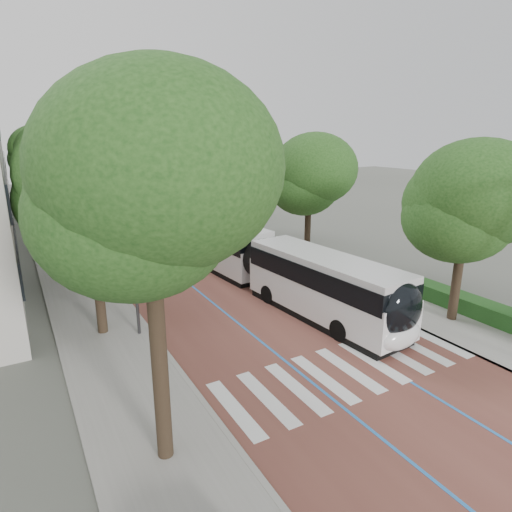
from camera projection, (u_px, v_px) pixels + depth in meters
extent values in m
plane|color=#51544C|center=(363.00, 384.00, 15.74)|extent=(160.00, 160.00, 0.00)
cube|color=brown|center=(118.00, 214.00, 49.11)|extent=(11.00, 140.00, 0.02)
cube|color=gray|center=(46.00, 220.00, 45.52)|extent=(4.00, 140.00, 0.12)
cube|color=gray|center=(180.00, 208.00, 52.68)|extent=(4.00, 140.00, 0.12)
cube|color=gray|center=(65.00, 218.00, 46.43)|extent=(0.20, 140.00, 0.14)
cube|color=gray|center=(165.00, 209.00, 51.77)|extent=(0.20, 140.00, 0.14)
cube|color=silver|center=(235.00, 409.00, 14.28)|extent=(0.55, 3.60, 0.01)
cube|color=silver|center=(267.00, 398.00, 14.88)|extent=(0.55, 3.60, 0.01)
cube|color=silver|center=(296.00, 388.00, 15.47)|extent=(0.55, 3.60, 0.01)
cube|color=silver|center=(323.00, 378.00, 16.07)|extent=(0.55, 3.60, 0.01)
cube|color=silver|center=(349.00, 369.00, 16.67)|extent=(0.55, 3.60, 0.01)
cube|color=silver|center=(372.00, 361.00, 17.26)|extent=(0.55, 3.60, 0.01)
cube|color=silver|center=(394.00, 354.00, 17.86)|extent=(0.55, 3.60, 0.01)
cube|color=silver|center=(415.00, 346.00, 18.46)|extent=(0.55, 3.60, 0.01)
cube|color=silver|center=(434.00, 340.00, 19.05)|extent=(0.55, 3.60, 0.01)
cube|color=blue|center=(103.00, 215.00, 48.35)|extent=(0.12, 126.00, 0.01)
cube|color=blue|center=(132.00, 212.00, 49.87)|extent=(0.12, 126.00, 0.01)
cube|color=black|center=(12.00, 212.00, 33.29)|extent=(0.12, 38.00, 1.60)
cube|color=black|center=(6.00, 170.00, 32.41)|extent=(0.12, 38.00, 1.60)
cube|color=#1B4618|center=(509.00, 320.00, 19.94)|extent=(1.20, 14.00, 0.80)
cylinder|color=#333235|center=(243.00, 192.00, 36.21)|extent=(0.14, 0.14, 8.00)
cube|color=#333235|center=(234.00, 145.00, 34.75)|extent=(1.70, 0.12, 0.12)
cube|color=#333235|center=(227.00, 146.00, 34.44)|extent=(0.50, 0.20, 0.10)
cylinder|color=#333235|center=(132.00, 249.00, 18.37)|extent=(0.14, 0.14, 8.00)
cylinder|color=black|center=(160.00, 375.00, 11.43)|extent=(0.44, 0.44, 5.33)
ellipsoid|color=#1A4115|center=(148.00, 193.00, 10.09)|extent=(5.79, 5.79, 4.92)
cylinder|color=black|center=(98.00, 285.00, 19.02)|extent=(0.44, 0.44, 4.75)
ellipsoid|color=#1A4115|center=(88.00, 188.00, 17.83)|extent=(6.14, 6.14, 5.22)
cylinder|color=black|center=(71.00, 244.00, 26.55)|extent=(0.44, 0.44, 4.60)
ellipsoid|color=#1A4115|center=(63.00, 175.00, 25.39)|extent=(5.32, 5.32, 4.52)
cylinder|color=black|center=(54.00, 215.00, 34.84)|extent=(0.44, 0.44, 4.96)
ellipsoid|color=#1A4115|center=(47.00, 159.00, 33.60)|extent=(5.12, 5.12, 4.35)
cylinder|color=black|center=(43.00, 198.00, 44.87)|extent=(0.44, 0.44, 4.81)
ellipsoid|color=#1A4115|center=(37.00, 155.00, 43.67)|extent=(5.77, 5.77, 4.90)
cylinder|color=black|center=(34.00, 185.00, 57.44)|extent=(0.44, 0.44, 4.41)
ellipsoid|color=#1A4115|center=(30.00, 155.00, 56.34)|extent=(5.32, 5.32, 4.52)
cylinder|color=black|center=(456.00, 282.00, 20.53)|extent=(0.44, 0.44, 4.02)
ellipsoid|color=#1A4115|center=(467.00, 206.00, 19.52)|extent=(5.84, 5.84, 4.97)
cylinder|color=black|center=(307.00, 232.00, 30.52)|extent=(0.44, 0.44, 4.22)
ellipsoid|color=#1A4115|center=(309.00, 178.00, 29.46)|extent=(5.83, 5.83, 4.96)
cylinder|color=black|center=(223.00, 205.00, 42.20)|extent=(0.44, 0.44, 4.23)
ellipsoid|color=#1A4115|center=(222.00, 165.00, 41.13)|extent=(5.21, 5.21, 4.43)
cylinder|color=black|center=(170.00, 187.00, 55.52)|extent=(0.44, 0.44, 4.45)
ellipsoid|color=#1A4115|center=(168.00, 155.00, 54.40)|extent=(5.03, 5.03, 4.27)
cylinder|color=black|center=(263.00, 259.00, 25.04)|extent=(2.37, 1.09, 2.30)
cube|color=silver|center=(324.00, 294.00, 21.12)|extent=(3.27, 9.54, 1.82)
cube|color=black|center=(325.00, 272.00, 20.80)|extent=(3.30, 9.35, 0.97)
cube|color=silver|center=(325.00, 259.00, 20.63)|extent=(3.21, 9.35, 0.31)
cube|color=black|center=(323.00, 314.00, 21.42)|extent=(3.19, 9.16, 0.35)
cube|color=silver|center=(226.00, 252.00, 28.60)|extent=(3.14, 7.92, 1.82)
cube|color=black|center=(226.00, 235.00, 28.28)|extent=(3.16, 7.77, 0.97)
cube|color=silver|center=(225.00, 226.00, 28.11)|extent=(3.07, 7.76, 0.31)
cube|color=black|center=(226.00, 267.00, 28.90)|extent=(3.06, 7.61, 0.35)
ellipsoid|color=black|center=(402.00, 310.00, 17.33)|extent=(2.43, 1.29, 2.28)
ellipsoid|color=silver|center=(400.00, 336.00, 17.60)|extent=(2.43, 1.19, 1.14)
cylinder|color=black|center=(340.00, 330.00, 18.91)|extent=(0.38, 1.02, 1.00)
cylinder|color=black|center=(374.00, 318.00, 20.14)|extent=(0.38, 1.02, 1.00)
cylinder|color=black|center=(200.00, 260.00, 29.52)|extent=(0.38, 1.02, 1.00)
cylinder|color=black|center=(228.00, 254.00, 30.75)|extent=(0.38, 1.02, 1.00)
cylinder|color=black|center=(268.00, 294.00, 23.15)|extent=(0.38, 1.02, 1.00)
cylinder|color=black|center=(300.00, 286.00, 24.38)|extent=(0.38, 1.02, 1.00)
cube|color=silver|center=(182.00, 222.00, 38.35)|extent=(2.68, 12.04, 1.82)
cube|color=black|center=(182.00, 209.00, 38.03)|extent=(2.71, 11.80, 0.97)
cube|color=silver|center=(181.00, 202.00, 37.86)|extent=(2.62, 11.79, 0.31)
cube|color=black|center=(183.00, 234.00, 38.65)|extent=(2.62, 11.55, 0.35)
ellipsoid|color=black|center=(207.00, 225.00, 33.22)|extent=(2.37, 1.13, 2.28)
ellipsoid|color=silver|center=(208.00, 240.00, 33.50)|extent=(2.36, 1.03, 1.14)
cylinder|color=black|center=(185.00, 240.00, 35.00)|extent=(0.31, 1.00, 1.00)
cylinder|color=black|center=(210.00, 237.00, 36.06)|extent=(0.31, 1.00, 1.00)
cylinder|color=black|center=(158.00, 224.00, 41.23)|extent=(0.31, 1.00, 1.00)
cylinder|color=black|center=(181.00, 222.00, 42.28)|extent=(0.31, 1.00, 1.00)
cube|color=silver|center=(149.00, 202.00, 49.27)|extent=(3.24, 12.13, 1.82)
cube|color=black|center=(148.00, 192.00, 48.95)|extent=(3.26, 11.89, 0.97)
cube|color=silver|center=(148.00, 187.00, 48.78)|extent=(3.17, 11.89, 0.31)
cube|color=black|center=(150.00, 211.00, 49.57)|extent=(3.16, 11.65, 0.35)
ellipsoid|color=black|center=(161.00, 203.00, 44.02)|extent=(2.41, 1.24, 2.28)
ellipsoid|color=silver|center=(162.00, 214.00, 44.29)|extent=(2.41, 1.14, 1.14)
cylinder|color=black|center=(146.00, 215.00, 45.89)|extent=(0.36, 1.02, 1.00)
cylinder|color=black|center=(167.00, 213.00, 46.85)|extent=(0.36, 1.02, 1.00)
cylinder|color=black|center=(133.00, 205.00, 52.27)|extent=(0.36, 1.02, 1.00)
cylinder|color=black|center=(152.00, 203.00, 53.23)|extent=(0.36, 1.02, 1.00)
cube|color=silver|center=(115.00, 190.00, 59.66)|extent=(3.14, 12.12, 1.82)
cube|color=black|center=(115.00, 182.00, 59.35)|extent=(3.17, 11.88, 0.97)
cube|color=silver|center=(114.00, 177.00, 59.17)|extent=(3.08, 11.87, 0.31)
cube|color=black|center=(116.00, 198.00, 59.96)|extent=(3.06, 11.63, 0.35)
ellipsoid|color=black|center=(128.00, 189.00, 54.74)|extent=(2.41, 1.22, 2.28)
ellipsoid|color=silver|center=(128.00, 198.00, 55.01)|extent=(2.40, 1.12, 1.14)
cylinder|color=black|center=(115.00, 200.00, 56.38)|extent=(0.35, 1.01, 1.00)
cylinder|color=black|center=(132.00, 198.00, 57.56)|extent=(0.35, 1.01, 1.00)
cylinder|color=black|center=(101.00, 193.00, 62.35)|extent=(0.35, 1.01, 1.00)
cylinder|color=black|center=(117.00, 192.00, 63.53)|extent=(0.35, 1.01, 1.00)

